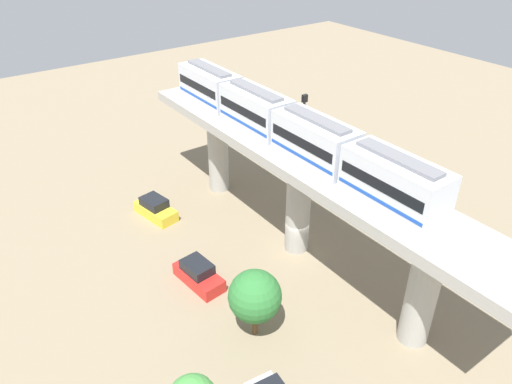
# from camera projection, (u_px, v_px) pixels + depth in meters

# --- Properties ---
(ground_plane) EXTENTS (120.00, 120.00, 0.00)m
(ground_plane) POSITION_uv_depth(u_px,v_px,m) (296.00, 247.00, 39.46)
(ground_plane) COLOR #84755B
(viaduct) EXTENTS (5.20, 35.80, 8.55)m
(viaduct) POSITION_uv_depth(u_px,v_px,m) (300.00, 177.00, 36.02)
(viaduct) COLOR #A8A59E
(viaduct) RESTS_ON ground
(train) EXTENTS (2.64, 27.45, 3.24)m
(train) POSITION_uv_depth(u_px,v_px,m) (283.00, 124.00, 35.66)
(train) COLOR silver
(train) RESTS_ON viaduct
(parked_car_red) EXTENTS (2.24, 4.37, 1.76)m
(parked_car_red) POSITION_uv_depth(u_px,v_px,m) (198.00, 274.00, 35.51)
(parked_car_red) COLOR red
(parked_car_red) RESTS_ON ground
(parked_car_yellow) EXTENTS (2.56, 4.46, 1.76)m
(parked_car_yellow) POSITION_uv_depth(u_px,v_px,m) (155.00, 209.00, 42.97)
(parked_car_yellow) COLOR yellow
(parked_car_yellow) RESTS_ON ground
(tree_near_viaduct) EXTENTS (3.42, 3.42, 5.31)m
(tree_near_viaduct) POSITION_uv_depth(u_px,v_px,m) (323.00, 136.00, 49.29)
(tree_near_viaduct) COLOR brown
(tree_near_viaduct) RESTS_ON ground
(tree_mid_lot) EXTENTS (3.40, 3.40, 4.90)m
(tree_mid_lot) POSITION_uv_depth(u_px,v_px,m) (255.00, 296.00, 30.10)
(tree_mid_lot) COLOR brown
(tree_mid_lot) RESTS_ON ground
(signal_post) EXTENTS (0.44, 0.28, 11.15)m
(signal_post) POSITION_uv_depth(u_px,v_px,m) (302.00, 152.00, 40.55)
(signal_post) COLOR #4C4C51
(signal_post) RESTS_ON ground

